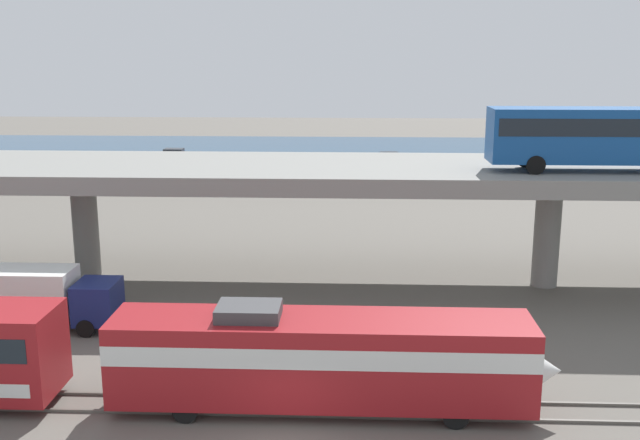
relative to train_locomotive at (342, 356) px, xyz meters
The scene contains 13 objects.
rail_strip_near 2.98m from the train_locomotive, 159.94° to the right, with size 110.00×0.12×0.12m, color #59544C.
rail_strip_far 2.98m from the train_locomotive, 159.94° to the left, with size 110.00×0.12×0.12m, color #59544C.
train_locomotive is the anchor object (origin of this frame).
highway_overpass 16.67m from the train_locomotive, 96.96° to the left, with size 96.00×10.23×7.11m.
transit_bus_on_overpass 20.87m from the train_locomotive, 45.80° to the left, with size 12.00×2.68×3.40m.
service_truck_east 16.77m from the train_locomotive, 151.87° to the left, with size 6.80×2.46×3.04m.
pier_parking_lot 51.06m from the train_locomotive, 92.19° to the left, with size 70.36×13.35×1.54m, color gray.
parked_car_0 50.52m from the train_locomotive, 104.25° to the left, with size 4.11×2.00×1.50m.
parked_car_1 51.63m from the train_locomotive, 85.62° to the left, with size 4.31×2.00×1.50m.
parked_car_2 51.13m from the train_locomotive, 74.07° to the left, with size 4.30×1.87×1.50m.
parked_car_3 57.27m from the train_locomotive, 120.14° to the left, with size 4.01×1.99×1.50m.
parked_car_4 56.64m from the train_locomotive, 109.63° to the left, with size 4.63×1.84×1.50m.
harbor_water 74.06m from the train_locomotive, 91.51° to the left, with size 140.00×36.00×0.01m, color navy.
Camera 1 is at (2.30, -22.23, 13.52)m, focal length 41.59 mm.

